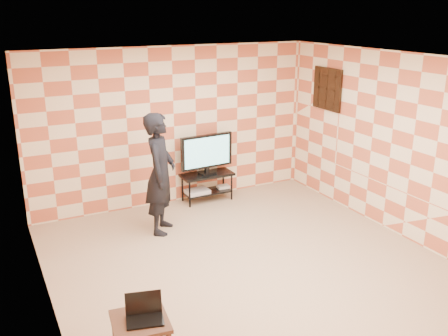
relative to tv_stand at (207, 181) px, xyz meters
The scene contains 14 objects.
floor 2.33m from the tv_stand, 102.38° to the right, with size 5.00×5.00×0.00m, color tan.
wall_back 1.13m from the tv_stand, 152.99° to the left, with size 5.00×0.02×2.70m, color beige.
wall_front 4.87m from the tv_stand, 95.93° to the right, with size 5.00×0.02×2.70m, color beige.
wall_left 3.87m from the tv_stand, 143.09° to the right, with size 0.02×5.00×2.70m, color beige.
wall_right 3.17m from the tv_stand, 48.25° to the right, with size 0.02×5.00×2.70m, color beige.
ceiling 3.28m from the tv_stand, 102.38° to the right, with size 5.00×5.00×0.02m, color white.
wall_art 2.63m from the tv_stand, 19.46° to the right, with size 0.04×0.72×0.72m.
tv_stand is the anchor object (origin of this frame).
tv 0.53m from the tv_stand, 93.68° to the right, with size 0.97×0.20×0.71m.
dvd_player 0.25m from the tv_stand, behind, with size 0.40×0.28×0.07m, color silver.
game_console 0.37m from the tv_stand, ahead, with size 0.21×0.16×0.05m, color silver.
side_table 4.34m from the tv_stand, 123.15° to the right, with size 0.58×0.58×0.50m.
laptop 4.31m from the tv_stand, 122.67° to the right, with size 0.40×0.35×0.23m.
person 1.53m from the tv_stand, 143.96° to the right, with size 0.67×0.44×1.85m, color black.
Camera 1 is at (-2.97, -5.31, 3.28)m, focal length 40.00 mm.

